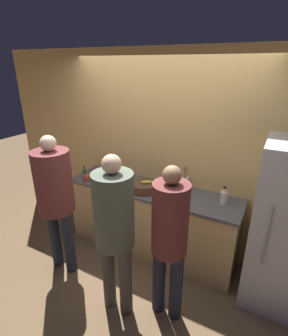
# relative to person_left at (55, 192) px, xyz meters

# --- Properties ---
(ground_plane) EXTENTS (14.00, 14.00, 0.00)m
(ground_plane) POSITION_rel_person_left_xyz_m (0.81, 0.48, -1.06)
(ground_plane) COLOR brown
(wall_back) EXTENTS (5.20, 0.06, 2.60)m
(wall_back) POSITION_rel_person_left_xyz_m (0.81, 1.13, 0.24)
(wall_back) COLOR #E0B266
(wall_back) RESTS_ON ground_plane
(counter) EXTENTS (2.25, 0.63, 0.94)m
(counter) POSITION_rel_person_left_xyz_m (0.81, 0.83, -0.59)
(counter) COLOR tan
(counter) RESTS_ON ground_plane
(person_left) EXTENTS (0.41, 0.41, 1.72)m
(person_left) POSITION_rel_person_left_xyz_m (0.00, 0.00, 0.00)
(person_left) COLOR #232838
(person_left) RESTS_ON ground_plane
(person_center) EXTENTS (0.37, 0.37, 1.71)m
(person_center) POSITION_rel_person_left_xyz_m (0.93, -0.17, -0.02)
(person_center) COLOR #4C4742
(person_center) RESTS_ON ground_plane
(person_right) EXTENTS (0.33, 0.33, 1.64)m
(person_right) POSITION_rel_person_left_xyz_m (1.40, 0.01, -0.10)
(person_right) COLOR #232838
(person_right) RESTS_ON ground_plane
(fruit_bowl) EXTENTS (0.33, 0.33, 0.15)m
(fruit_bowl) POSITION_rel_person_left_xyz_m (0.76, 0.72, -0.07)
(fruit_bowl) COLOR #4C3323
(fruit_bowl) RESTS_ON counter
(utensil_crock) EXTENTS (0.12, 0.12, 0.29)m
(utensil_crock) POSITION_rel_person_left_xyz_m (1.16, 1.05, -0.05)
(utensil_crock) COLOR #ADA393
(utensil_crock) RESTS_ON counter
(bottle_green) EXTENTS (0.05, 0.05, 0.17)m
(bottle_green) POSITION_rel_person_left_xyz_m (-0.16, 0.69, -0.06)
(bottle_green) COLOR #236033
(bottle_green) RESTS_ON counter
(bottle_clear) EXTENTS (0.07, 0.07, 0.21)m
(bottle_clear) POSITION_rel_person_left_xyz_m (1.69, 0.87, -0.04)
(bottle_clear) COLOR silver
(bottle_clear) RESTS_ON counter
(cup_red) EXTENTS (0.10, 0.10, 0.08)m
(cup_red) POSITION_rel_person_left_xyz_m (-0.06, 0.62, -0.09)
(cup_red) COLOR #A33D33
(cup_red) RESTS_ON counter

